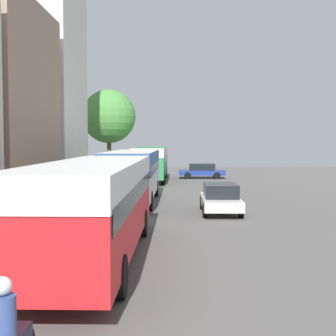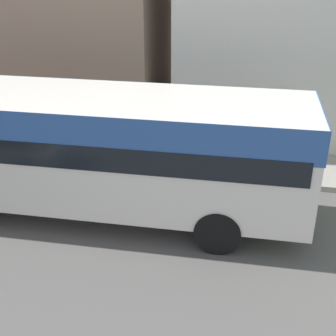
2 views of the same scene
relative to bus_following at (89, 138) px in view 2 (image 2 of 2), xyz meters
name	(u,v)px [view 2 (image 2 of 2)]	position (x,y,z in m)	size (l,w,h in m)	color
bus_following	(89,138)	(0.00, 0.00, 0.00)	(2.62, 10.17, 2.95)	silver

